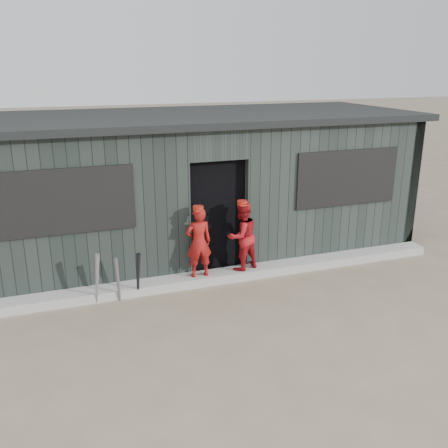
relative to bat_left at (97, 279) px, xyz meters
name	(u,v)px	position (x,y,z in m)	size (l,w,h in m)	color
ground	(268,332)	(2.09, -1.59, -0.42)	(80.00, 80.00, 0.00)	#756451
curb	(224,276)	(2.09, 0.23, -0.35)	(8.00, 0.36, 0.15)	#A3A39E
bat_left	(97,279)	(0.00, 0.00, 0.00)	(0.07, 0.07, 0.85)	#96969E
bat_mid	(118,279)	(0.30, 0.01, -0.05)	(0.07, 0.07, 0.74)	slate
bat_right	(138,275)	(0.62, 0.01, -0.03)	(0.07, 0.07, 0.78)	black
player_red_left	(199,242)	(1.65, 0.21, 0.31)	(0.43, 0.28, 1.17)	maroon
player_red_right	(242,236)	(2.42, 0.26, 0.31)	(0.57, 0.45, 1.18)	#A7141A
player_grey_back	(244,226)	(2.69, 0.83, 0.29)	(0.70, 0.45, 1.43)	#ADADAD
dugout	(194,184)	(2.09, 1.92, 0.86)	(8.30, 3.30, 2.62)	black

